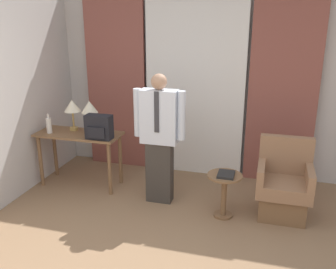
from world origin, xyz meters
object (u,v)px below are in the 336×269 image
backpack (99,127)px  desk (79,142)px  table_lamp_left (72,107)px  side_table (224,188)px  person (159,135)px  bottle_near_edge (49,125)px  table_lamp_right (90,108)px  armchair (283,188)px  book (226,174)px

backpack → desk: bearing=159.8°
table_lamp_left → side_table: table_lamp_left is taller
desk → person: (1.19, -0.17, 0.26)m
bottle_near_edge → person: bearing=-2.6°
backpack → table_lamp_right: bearing=134.6°
table_lamp_left → armchair: 2.92m
bottle_near_edge → backpack: bearing=-3.1°
table_lamp_right → person: person is taller
backpack → armchair: bearing=0.5°
backpack → armchair: 2.38m
armchair → desk: bearing=177.5°
armchair → book: armchair is taller
table_lamp_left → person: 1.36m
armchair → bottle_near_edge: bearing=179.6°
backpack → person: 0.82m
bottle_near_edge → armchair: bottle_near_edge is taller
desk → table_lamp_right: (0.13, 0.11, 0.45)m
book → backpack: bearing=172.1°
bottle_near_edge → side_table: size_ratio=0.50×
bottle_near_edge → book: bottle_near_edge is taller
side_table → armchair: bearing=19.1°
table_lamp_left → table_lamp_right: same height
bottle_near_edge → book: 2.46m
table_lamp_left → side_table: (2.15, -0.46, -0.71)m
armchair → side_table: armchair is taller
person → desk: bearing=172.0°
book → armchair: bearing=21.1°
table_lamp_right → person: size_ratio=0.26×
table_lamp_left → side_table: size_ratio=0.80×
table_lamp_right → armchair: 2.67m
bottle_near_edge → table_lamp_right: bearing=22.2°
armchair → side_table: (-0.66, -0.23, 0.01)m
backpack → side_table: size_ratio=0.64×
table_lamp_left → table_lamp_right: size_ratio=1.00×
desk → table_lamp_right: bearing=40.7°
desk → armchair: 2.70m
bottle_near_edge → person: 1.57m
table_lamp_right → table_lamp_left: bearing=180.0°
table_lamp_left → armchair: bearing=-4.6°
table_lamp_right → book: table_lamp_right is taller
desk → side_table: 2.07m
backpack → armchair: size_ratio=0.37×
armchair → book: (-0.65, -0.25, 0.20)m
table_lamp_right → side_table: 2.08m
backpack → person: size_ratio=0.21×
side_table → person: bearing=167.9°
table_lamp_right → bottle_near_edge: size_ratio=1.61×
bottle_near_edge → side_table: bottle_near_edge is taller
person → bottle_near_edge: bearing=177.4°
backpack → bottle_near_edge: bearing=176.9°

